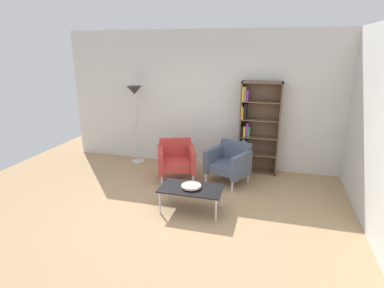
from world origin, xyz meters
The scene contains 9 objects.
ground_plane centered at (0.00, 0.00, 0.00)m, with size 8.32×8.32×0.00m, color tan.
plaster_back_panel centered at (0.00, 2.46, 1.45)m, with size 6.40×0.12×2.90m, color silver.
plaster_right_partition centered at (2.86, 0.60, 1.45)m, with size 0.12×5.20×2.90m, color silver.
bookshelf_tall centered at (1.06, 2.25, 0.92)m, with size 0.80×0.30×1.90m.
coffee_table_low centered at (0.24, 0.28, 0.37)m, with size 1.00×0.56×0.40m.
decorative_bowl centered at (0.24, 0.28, 0.43)m, with size 0.32×0.32×0.05m.
armchair_spare_guest centered at (0.65, 1.57, 0.41)m, with size 0.91×0.88×0.78m.
armchair_corner_red centered at (-0.40, 1.44, 0.41)m, with size 0.90×0.87×0.78m.
floor_lamp_torchiere centered at (-1.55, 2.11, 1.45)m, with size 0.32×0.32×1.74m.
Camera 1 is at (1.44, -4.05, 2.53)m, focal length 28.96 mm.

